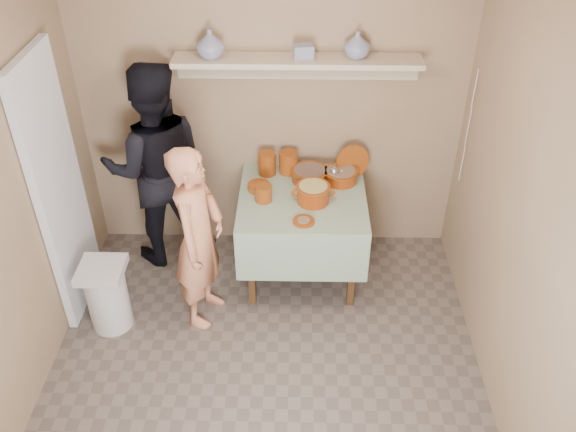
{
  "coord_description": "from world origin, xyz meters",
  "views": [
    {
      "loc": [
        0.22,
        -2.58,
        3.37
      ],
      "look_at": [
        0.15,
        0.75,
        0.95
      ],
      "focal_mm": 38.0,
      "sensor_mm": 36.0,
      "label": 1
    }
  ],
  "objects_px": {
    "serving_table": "(302,208)",
    "person_cook": "(199,238)",
    "trash_bin": "(107,295)",
    "person_helper": "(156,167)",
    "cazuela_rice": "(313,192)"
  },
  "relations": [
    {
      "from": "person_cook",
      "to": "person_helper",
      "type": "distance_m",
      "value": 0.85
    },
    {
      "from": "person_cook",
      "to": "trash_bin",
      "type": "xyz_separation_m",
      "value": [
        -0.69,
        -0.13,
        -0.44
      ]
    },
    {
      "from": "person_helper",
      "to": "serving_table",
      "type": "bearing_deg",
      "value": 156.13
    },
    {
      "from": "person_helper",
      "to": "trash_bin",
      "type": "distance_m",
      "value": 1.07
    },
    {
      "from": "serving_table",
      "to": "trash_bin",
      "type": "xyz_separation_m",
      "value": [
        -1.42,
        -0.63,
        -0.36
      ]
    },
    {
      "from": "person_cook",
      "to": "serving_table",
      "type": "height_order",
      "value": "person_cook"
    },
    {
      "from": "person_cook",
      "to": "trash_bin",
      "type": "height_order",
      "value": "person_cook"
    },
    {
      "from": "trash_bin",
      "to": "cazuela_rice",
      "type": "bearing_deg",
      "value": 20.07
    },
    {
      "from": "person_cook",
      "to": "cazuela_rice",
      "type": "relative_size",
      "value": 4.38
    },
    {
      "from": "person_helper",
      "to": "cazuela_rice",
      "type": "distance_m",
      "value": 1.27
    },
    {
      "from": "serving_table",
      "to": "cazuela_rice",
      "type": "distance_m",
      "value": 0.23
    },
    {
      "from": "serving_table",
      "to": "person_cook",
      "type": "bearing_deg",
      "value": -145.81
    },
    {
      "from": "person_helper",
      "to": "cazuela_rice",
      "type": "xyz_separation_m",
      "value": [
        1.23,
        -0.31,
        -0.02
      ]
    },
    {
      "from": "person_cook",
      "to": "serving_table",
      "type": "distance_m",
      "value": 0.89
    },
    {
      "from": "cazuela_rice",
      "to": "trash_bin",
      "type": "bearing_deg",
      "value": -159.93
    }
  ]
}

